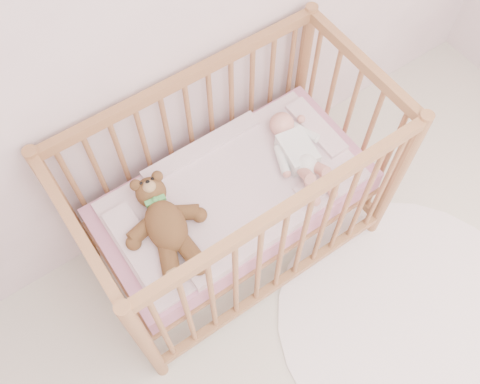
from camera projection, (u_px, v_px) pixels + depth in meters
crib at (234, 197)px, 2.40m from camera, size 1.36×0.76×1.00m
mattress at (234, 198)px, 2.41m from camera, size 1.22×0.62×0.13m
blanket at (234, 190)px, 2.35m from camera, size 1.10×0.58×0.06m
baby at (298, 148)px, 2.37m from camera, size 0.33×0.54×0.12m
teddy_bear at (166, 226)px, 2.17m from camera, size 0.45×0.58×0.15m
rug at (410, 320)px, 2.63m from camera, size 1.31×1.31×0.01m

